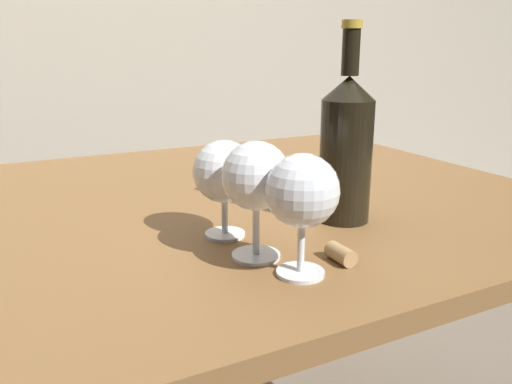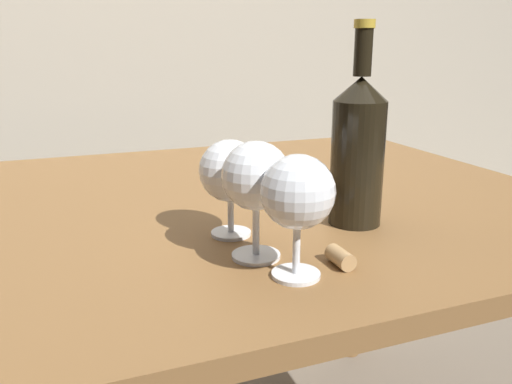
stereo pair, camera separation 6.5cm
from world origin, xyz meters
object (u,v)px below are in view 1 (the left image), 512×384
Objects in this scene: wine_glass_pinot at (302,194)px; cork at (341,254)px; wine_glass_port at (256,178)px; wine_glass_amber at (224,172)px; wine_bottle at (346,147)px.

wine_glass_pinot is 0.11m from cork.
wine_glass_port is 0.14m from cork.
wine_bottle is at bearing -5.50° from wine_glass_amber.
wine_bottle reaches higher than cork.
wine_glass_port is at bearing -87.45° from wine_glass_amber.
wine_glass_amber is at bearing 99.75° from wine_glass_pinot.
wine_glass_port is 0.51× the size of wine_bottle.
wine_glass_port is at bearing 144.70° from cork.
wine_glass_amber reaches higher than cork.
wine_bottle reaches higher than wine_glass_amber.
wine_glass_pinot is at bearing -80.25° from wine_glass_amber.
wine_glass_port reaches higher than cork.
cork is (0.09, -0.06, -0.09)m from wine_glass_port.
wine_bottle is 0.20m from cork.
cork is (0.09, -0.15, -0.08)m from wine_glass_amber.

